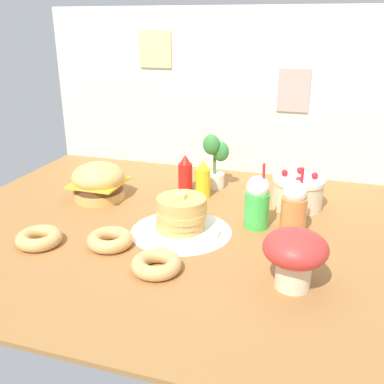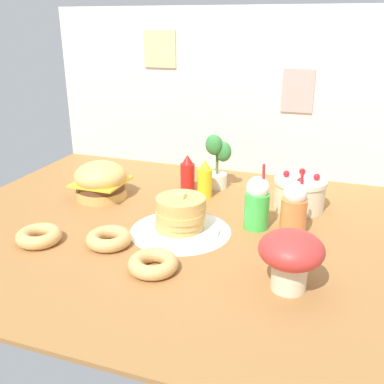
# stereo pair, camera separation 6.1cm
# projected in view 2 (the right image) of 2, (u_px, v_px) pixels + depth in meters

# --- Properties ---
(ground_plane) EXTENTS (2.41, 1.91, 0.02)m
(ground_plane) POSITION_uv_depth(u_px,v_px,m) (175.00, 228.00, 2.19)
(ground_plane) COLOR #9E6B38
(back_wall) EXTENTS (2.41, 0.04, 1.04)m
(back_wall) POSITION_uv_depth(u_px,v_px,m) (228.00, 92.00, 2.83)
(back_wall) COLOR silver
(back_wall) RESTS_ON ground_plane
(doily_mat) EXTENTS (0.49, 0.49, 0.00)m
(doily_mat) POSITION_uv_depth(u_px,v_px,m) (180.00, 231.00, 2.12)
(doily_mat) COLOR white
(doily_mat) RESTS_ON ground_plane
(burger) EXTENTS (0.29, 0.29, 0.21)m
(burger) POSITION_uv_depth(u_px,v_px,m) (101.00, 181.00, 2.50)
(burger) COLOR #DBA859
(burger) RESTS_ON ground_plane
(pancake_stack) EXTENTS (0.38, 0.38, 0.19)m
(pancake_stack) POSITION_uv_depth(u_px,v_px,m) (180.00, 216.00, 2.10)
(pancake_stack) COLOR white
(pancake_stack) RESTS_ON doily_mat
(layer_cake) EXTENTS (0.28, 0.28, 0.20)m
(layer_cake) POSITION_uv_depth(u_px,v_px,m) (299.00, 193.00, 2.36)
(layer_cake) COLOR beige
(layer_cake) RESTS_ON ground_plane
(ketchup_bottle) EXTENTS (0.08, 0.08, 0.22)m
(ketchup_bottle) POSITION_uv_depth(u_px,v_px,m) (188.00, 174.00, 2.61)
(ketchup_bottle) COLOR red
(ketchup_bottle) RESTS_ON ground_plane
(mustard_bottle) EXTENTS (0.08, 0.08, 0.22)m
(mustard_bottle) POSITION_uv_depth(u_px,v_px,m) (205.00, 180.00, 2.51)
(mustard_bottle) COLOR yellow
(mustard_bottle) RESTS_ON ground_plane
(cream_soda_cup) EXTENTS (0.12, 0.12, 0.33)m
(cream_soda_cup) POSITION_uv_depth(u_px,v_px,m) (257.00, 203.00, 2.12)
(cream_soda_cup) COLOR green
(cream_soda_cup) RESTS_ON ground_plane
(orange_float_cup) EXTENTS (0.12, 0.12, 0.33)m
(orange_float_cup) POSITION_uv_depth(u_px,v_px,m) (294.00, 208.00, 2.06)
(orange_float_cup) COLOR orange
(orange_float_cup) RESTS_ON ground_plane
(donut_pink_glaze) EXTENTS (0.21, 0.21, 0.06)m
(donut_pink_glaze) POSITION_uv_depth(u_px,v_px,m) (39.00, 236.00, 2.01)
(donut_pink_glaze) COLOR tan
(donut_pink_glaze) RESTS_ON ground_plane
(donut_chocolate) EXTENTS (0.21, 0.21, 0.06)m
(donut_chocolate) POSITION_uv_depth(u_px,v_px,m) (109.00, 238.00, 1.99)
(donut_chocolate) COLOR tan
(donut_chocolate) RESTS_ON ground_plane
(donut_vanilla) EXTENTS (0.21, 0.21, 0.06)m
(donut_vanilla) POSITION_uv_depth(u_px,v_px,m) (153.00, 263.00, 1.78)
(donut_vanilla) COLOR tan
(donut_vanilla) RESTS_ON ground_plane
(potted_plant) EXTENTS (0.16, 0.13, 0.34)m
(potted_plant) POSITION_uv_depth(u_px,v_px,m) (217.00, 159.00, 2.62)
(potted_plant) COLOR white
(potted_plant) RESTS_ON ground_plane
(mushroom_stool) EXTENTS (0.24, 0.24, 0.23)m
(mushroom_stool) POSITION_uv_depth(u_px,v_px,m) (291.00, 255.00, 1.62)
(mushroom_stool) COLOR beige
(mushroom_stool) RESTS_ON ground_plane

